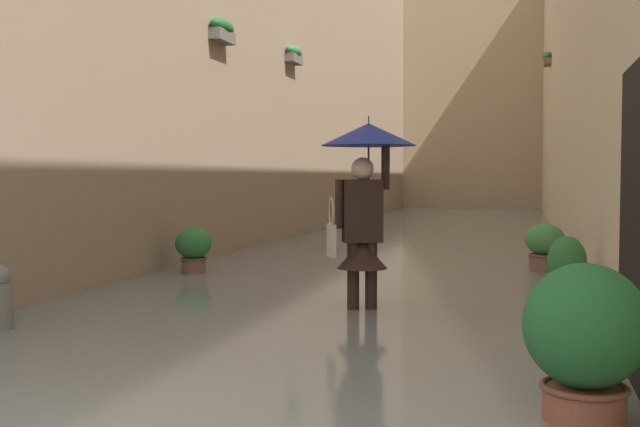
# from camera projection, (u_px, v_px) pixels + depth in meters

# --- Properties ---
(ground_plane) EXTENTS (72.68, 72.68, 0.00)m
(ground_plane) POSITION_uv_depth(u_px,v_px,m) (427.00, 243.00, 16.90)
(ground_plane) COLOR gray
(flood_water) EXTENTS (6.34, 35.07, 0.16)m
(flood_water) POSITION_uv_depth(u_px,v_px,m) (427.00, 239.00, 16.90)
(flood_water) COLOR slate
(flood_water) RESTS_ON ground_plane
(building_facade_left) EXTENTS (2.04, 33.07, 9.82)m
(building_facade_left) POSITION_uv_depth(u_px,v_px,m) (607.00, 9.00, 15.72)
(building_facade_left) COLOR beige
(building_facade_left) RESTS_ON ground_plane
(building_facade_far) EXTENTS (9.14, 1.80, 11.30)m
(building_facade_far) POSITION_uv_depth(u_px,v_px,m) (473.00, 75.00, 31.53)
(building_facade_far) COLOR tan
(building_facade_far) RESTS_ON ground_plane
(person_wading) EXTENTS (0.94, 0.94, 2.06)m
(person_wading) POSITION_uv_depth(u_px,v_px,m) (365.00, 183.00, 7.50)
(person_wading) COLOR black
(person_wading) RESTS_ON ground_plane
(potted_plant_mid_left) EXTENTS (0.66, 0.66, 1.01)m
(potted_plant_mid_left) POSITION_uv_depth(u_px,v_px,m) (585.00, 343.00, 4.09)
(potted_plant_mid_left) COLOR brown
(potted_plant_mid_left) RESTS_ON ground_plane
(potted_plant_mid_right) EXTENTS (0.50, 0.50, 0.77)m
(potted_plant_mid_right) POSITION_uv_depth(u_px,v_px,m) (193.00, 251.00, 10.44)
(potted_plant_mid_right) COLOR brown
(potted_plant_mid_right) RESTS_ON ground_plane
(potted_plant_far_left) EXTENTS (0.38, 0.38, 0.89)m
(potted_plant_far_left) POSITION_uv_depth(u_px,v_px,m) (567.00, 278.00, 7.49)
(potted_plant_far_left) COLOR #66605B
(potted_plant_far_left) RESTS_ON ground_plane
(potted_plant_near_left) EXTENTS (0.55, 0.55, 0.82)m
(potted_plant_near_left) POSITION_uv_depth(u_px,v_px,m) (545.00, 249.00, 10.58)
(potted_plant_near_left) COLOR brown
(potted_plant_near_left) RESTS_ON ground_plane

